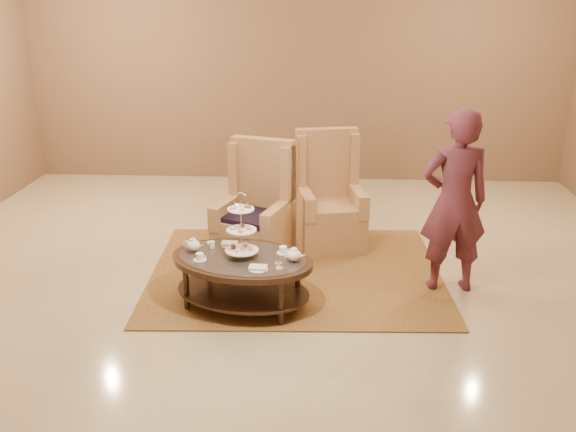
# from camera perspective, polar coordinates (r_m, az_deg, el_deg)

# --- Properties ---
(ground) EXTENTS (8.00, 8.00, 0.00)m
(ground) POSITION_cam_1_polar(r_m,az_deg,el_deg) (6.25, -0.92, -6.70)
(ground) COLOR #C7B894
(ground) RESTS_ON ground
(ceiling) EXTENTS (8.00, 8.00, 0.02)m
(ceiling) POSITION_cam_1_polar(r_m,az_deg,el_deg) (6.25, -0.92, -6.70)
(ceiling) COLOR beige
(ceiling) RESTS_ON ground
(wall_back) EXTENTS (8.00, 0.04, 3.50)m
(wall_back) POSITION_cam_1_polar(r_m,az_deg,el_deg) (9.66, 0.79, 13.44)
(wall_back) COLOR brown
(wall_back) RESTS_ON ground
(rug) EXTENTS (3.05, 2.58, 0.02)m
(rug) POSITION_cam_1_polar(r_m,az_deg,el_deg) (6.64, 0.71, -5.01)
(rug) COLOR olive
(rug) RESTS_ON ground
(tea_table) EXTENTS (1.51, 1.22, 1.10)m
(tea_table) POSITION_cam_1_polar(r_m,az_deg,el_deg) (5.82, -4.09, -4.46)
(tea_table) COLOR black
(tea_table) RESTS_ON ground
(armchair_left) EXTENTS (0.88, 0.89, 1.29)m
(armchair_left) POSITION_cam_1_polar(r_m,az_deg,el_deg) (6.83, -2.83, -0.42)
(armchair_left) COLOR tan
(armchair_left) RESTS_ON ground
(armchair_right) EXTENTS (0.83, 0.85, 1.30)m
(armchair_right) POSITION_cam_1_polar(r_m,az_deg,el_deg) (7.26, 3.66, 0.77)
(armchair_right) COLOR tan
(armchair_right) RESTS_ON ground
(person) EXTENTS (0.69, 0.50, 1.77)m
(person) POSITION_cam_1_polar(r_m,az_deg,el_deg) (6.18, 14.57, 1.22)
(person) COLOR #592634
(person) RESTS_ON ground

